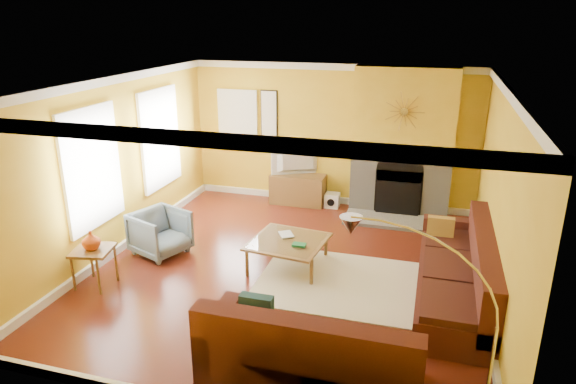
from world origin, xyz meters
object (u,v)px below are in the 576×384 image
(armchair, at_px, (160,233))
(arc_lamp, at_px, (423,339))
(media_console, at_px, (298,189))
(coffee_table, at_px, (288,253))
(side_table, at_px, (95,267))
(sectional_sofa, at_px, (370,277))

(armchair, bearing_deg, arc_lamp, -102.50)
(media_console, relative_size, armchair, 1.39)
(coffee_table, bearing_deg, media_console, 102.03)
(coffee_table, distance_m, armchair, 2.03)
(side_table, bearing_deg, armchair, 72.82)
(side_table, height_order, arc_lamp, arc_lamp)
(sectional_sofa, distance_m, media_console, 3.95)
(sectional_sofa, relative_size, armchair, 5.20)
(media_console, bearing_deg, side_table, -114.80)
(coffee_table, xyz_separation_m, media_console, (-0.56, 2.63, 0.08))
(armchair, distance_m, side_table, 1.21)
(sectional_sofa, xyz_separation_m, arc_lamp, (0.68, -1.98, 0.56))
(media_console, relative_size, arc_lamp, 0.52)
(media_console, bearing_deg, sectional_sofa, -61.74)
(side_table, bearing_deg, arc_lamp, -19.19)
(armchair, height_order, side_table, armchair)
(sectional_sofa, bearing_deg, armchair, 168.16)
(sectional_sofa, xyz_separation_m, media_console, (-1.87, 3.48, -0.16))
(side_table, distance_m, arc_lamp, 4.68)
(arc_lamp, bearing_deg, media_console, 115.04)
(coffee_table, relative_size, arc_lamp, 0.52)
(coffee_table, bearing_deg, arc_lamp, -54.86)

